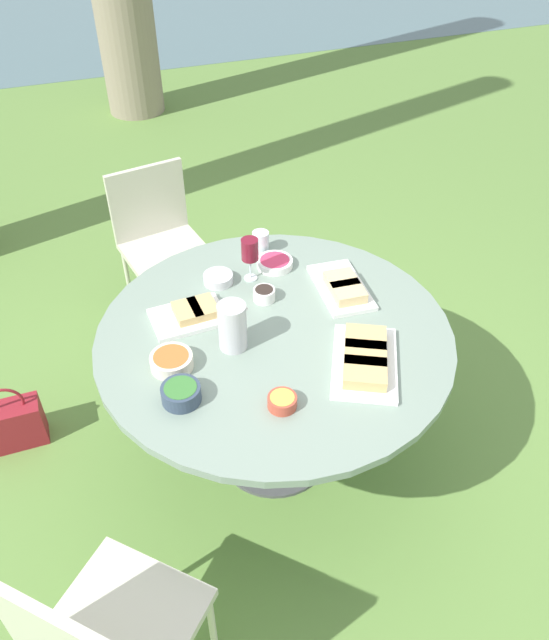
{
  "coord_description": "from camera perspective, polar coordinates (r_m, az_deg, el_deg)",
  "views": [
    {
      "loc": [
        -0.64,
        -1.77,
        2.43
      ],
      "look_at": [
        0.0,
        0.0,
        0.83
      ],
      "focal_mm": 35.0,
      "sensor_mm": 36.0,
      "label": 1
    }
  ],
  "objects": [
    {
      "name": "ground_plane",
      "position": [
        3.08,
        0.0,
        -11.88
      ],
      "size": [
        40.0,
        40.0,
        0.0
      ],
      "primitive_type": "plane",
      "color": "#668E42"
    },
    {
      "name": "river_strip",
      "position": [
        10.02,
        -17.34,
        24.74
      ],
      "size": [
        40.0,
        4.83,
        0.01
      ],
      "color": "slate",
      "rests_on": "ground_plane"
    },
    {
      "name": "dining_table",
      "position": [
        2.58,
        0.0,
        -2.7
      ],
      "size": [
        1.44,
        1.44,
        0.77
      ],
      "color": "#4C4C51",
      "rests_on": "ground_plane"
    },
    {
      "name": "chair_near_left",
      "position": [
        3.61,
        -10.52,
        7.71
      ],
      "size": [
        0.51,
        0.49,
        0.89
      ],
      "color": "beige",
      "rests_on": "ground_plane"
    },
    {
      "name": "chair_near_right",
      "position": [
        2.13,
        -15.3,
        -26.08
      ],
      "size": [
        0.61,
        0.61,
        0.89
      ],
      "color": "beige",
      "rests_on": "ground_plane"
    },
    {
      "name": "water_pitcher",
      "position": [
        2.39,
        -3.86,
        -0.57
      ],
      "size": [
        0.12,
        0.11,
        0.2
      ],
      "color": "silver",
      "rests_on": "dining_table"
    },
    {
      "name": "wine_glass",
      "position": [
        2.71,
        -2.27,
        6.35
      ],
      "size": [
        0.08,
        0.08,
        0.2
      ],
      "color": "silver",
      "rests_on": "dining_table"
    },
    {
      "name": "platter_bread_main",
      "position": [
        2.38,
        8.27,
        -3.53
      ],
      "size": [
        0.4,
        0.47,
        0.07
      ],
      "color": "white",
      "rests_on": "dining_table"
    },
    {
      "name": "platter_charcuterie",
      "position": [
        2.71,
        6.28,
        3.0
      ],
      "size": [
        0.23,
        0.38,
        0.07
      ],
      "color": "white",
      "rests_on": "dining_table"
    },
    {
      "name": "platter_sandwich_side",
      "position": [
        2.59,
        -7.6,
        0.58
      ],
      "size": [
        0.31,
        0.22,
        0.06
      ],
      "color": "white",
      "rests_on": "dining_table"
    },
    {
      "name": "bowl_fries",
      "position": [
        2.21,
        0.71,
        -7.42
      ],
      "size": [
        0.11,
        0.11,
        0.05
      ],
      "color": "#B74733",
      "rests_on": "dining_table"
    },
    {
      "name": "bowl_salad",
      "position": [
        2.25,
        -8.54,
        -6.61
      ],
      "size": [
        0.14,
        0.14,
        0.06
      ],
      "color": "#334256",
      "rests_on": "dining_table"
    },
    {
      "name": "bowl_olives",
      "position": [
        2.65,
        -0.95,
        2.41
      ],
      "size": [
        0.09,
        0.09,
        0.06
      ],
      "color": "white",
      "rests_on": "dining_table"
    },
    {
      "name": "bowl_dip_red",
      "position": [
        2.86,
        0.03,
        5.27
      ],
      "size": [
        0.16,
        0.16,
        0.04
      ],
      "color": "white",
      "rests_on": "dining_table"
    },
    {
      "name": "bowl_dip_cream",
      "position": [
        2.77,
        -5.17,
        3.85
      ],
      "size": [
        0.13,
        0.13,
        0.04
      ],
      "color": "silver",
      "rests_on": "dining_table"
    },
    {
      "name": "bowl_roasted_veg",
      "position": [
        2.38,
        -9.4,
        -3.7
      ],
      "size": [
        0.16,
        0.16,
        0.06
      ],
      "color": "beige",
      "rests_on": "dining_table"
    },
    {
      "name": "cup_water_near",
      "position": [
        2.94,
        -1.27,
        7.12
      ],
      "size": [
        0.08,
        0.08,
        0.11
      ],
      "color": "silver",
      "rests_on": "dining_table"
    },
    {
      "name": "handbag",
      "position": [
        3.27,
        -22.97,
        -8.78
      ],
      "size": [
        0.3,
        0.14,
        0.37
      ],
      "color": "maroon",
      "rests_on": "ground_plane"
    }
  ]
}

